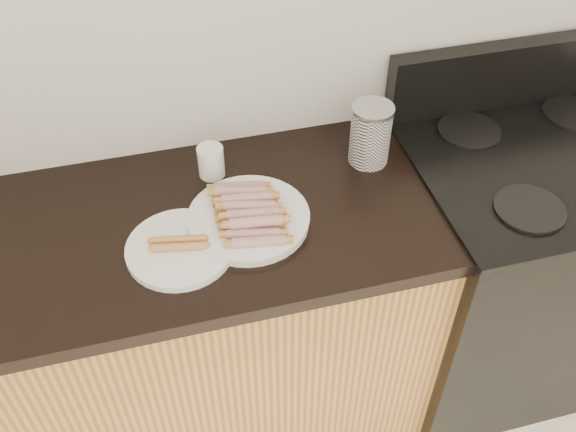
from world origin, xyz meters
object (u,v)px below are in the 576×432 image
object	(u,v)px
stove	(512,267)
mug	(211,161)
side_plate	(180,248)
canister	(370,134)
main_plate	(249,220)

from	to	relation	value
stove	mug	distance (m)	1.06
stove	side_plate	xyz separation A→B (m)	(-1.04, -0.08, 0.45)
canister	mug	bearing A→B (deg)	173.55
canister	mug	world-z (taller)	canister
main_plate	side_plate	distance (m)	0.19
side_plate	mug	size ratio (longest dim) A/B	2.94
main_plate	side_plate	size ratio (longest dim) A/B	1.16
main_plate	canister	xyz separation A→B (m)	(0.37, 0.16, 0.08)
main_plate	side_plate	bearing A→B (deg)	-163.46
canister	mug	size ratio (longest dim) A/B	1.99
mug	side_plate	bearing A→B (deg)	-115.15
canister	mug	xyz separation A→B (m)	(-0.43, 0.05, -0.04)
stove	main_plate	distance (m)	0.97
canister	stove	bearing A→B (deg)	-15.67
side_plate	canister	world-z (taller)	canister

